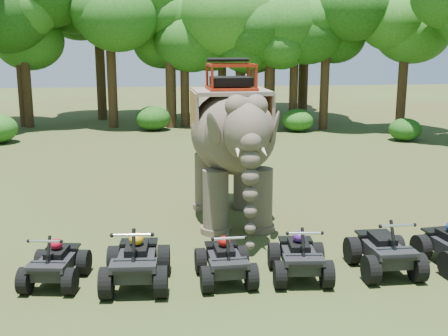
{
  "coord_description": "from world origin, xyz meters",
  "views": [
    {
      "loc": [
        -1.65,
        -12.87,
        5.05
      ],
      "look_at": [
        0.0,
        1.2,
        1.9
      ],
      "focal_mm": 45.0,
      "sensor_mm": 36.0,
      "label": 1
    }
  ],
  "objects_px": {
    "atv_1": "(136,255)",
    "atv_3": "(300,250)",
    "elephant": "(231,142)",
    "atv_0": "(55,257)",
    "atv_4": "(385,244)",
    "atv_2": "(225,255)"
  },
  "relations": [
    {
      "from": "atv_0",
      "to": "atv_2",
      "type": "distance_m",
      "value": 3.64
    },
    {
      "from": "atv_2",
      "to": "atv_4",
      "type": "bearing_deg",
      "value": -1.38
    },
    {
      "from": "elephant",
      "to": "atv_0",
      "type": "xyz_separation_m",
      "value": [
        -4.32,
        -4.05,
        -1.72
      ]
    },
    {
      "from": "elephant",
      "to": "atv_3",
      "type": "bearing_deg",
      "value": -79.27
    },
    {
      "from": "atv_2",
      "to": "elephant",
      "type": "bearing_deg",
      "value": 78.47
    },
    {
      "from": "atv_2",
      "to": "atv_3",
      "type": "bearing_deg",
      "value": -2.82
    },
    {
      "from": "atv_1",
      "to": "atv_4",
      "type": "xyz_separation_m",
      "value": [
        5.51,
        0.08,
        -0.03
      ]
    },
    {
      "from": "atv_0",
      "to": "atv_3",
      "type": "bearing_deg",
      "value": 5.37
    },
    {
      "from": "atv_0",
      "to": "atv_3",
      "type": "distance_m",
      "value": 5.28
    },
    {
      "from": "atv_2",
      "to": "atv_0",
      "type": "bearing_deg",
      "value": 173.02
    },
    {
      "from": "atv_0",
      "to": "atv_4",
      "type": "distance_m",
      "value": 7.24
    },
    {
      "from": "atv_1",
      "to": "atv_4",
      "type": "height_order",
      "value": "atv_1"
    },
    {
      "from": "atv_1",
      "to": "atv_3",
      "type": "bearing_deg",
      "value": 3.34
    },
    {
      "from": "elephant",
      "to": "atv_2",
      "type": "bearing_deg",
      "value": -100.63
    },
    {
      "from": "atv_0",
      "to": "atv_1",
      "type": "height_order",
      "value": "atv_1"
    },
    {
      "from": "atv_2",
      "to": "atv_3",
      "type": "height_order",
      "value": "atv_3"
    },
    {
      "from": "atv_2",
      "to": "atv_4",
      "type": "distance_m",
      "value": 3.61
    },
    {
      "from": "elephant",
      "to": "atv_0",
      "type": "distance_m",
      "value": 6.17
    },
    {
      "from": "elephant",
      "to": "atv_3",
      "type": "height_order",
      "value": "elephant"
    },
    {
      "from": "atv_1",
      "to": "elephant",
      "type": "bearing_deg",
      "value": 62.55
    },
    {
      "from": "atv_3",
      "to": "atv_4",
      "type": "relative_size",
      "value": 0.94
    },
    {
      "from": "atv_2",
      "to": "atv_4",
      "type": "height_order",
      "value": "atv_4"
    }
  ]
}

